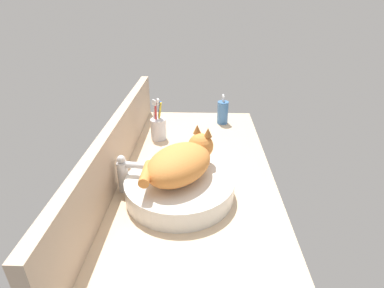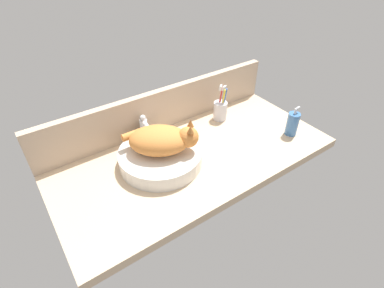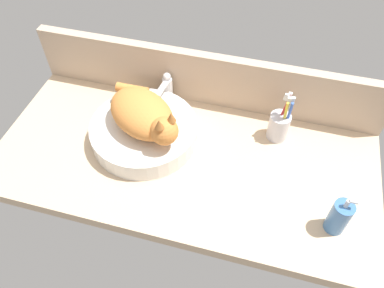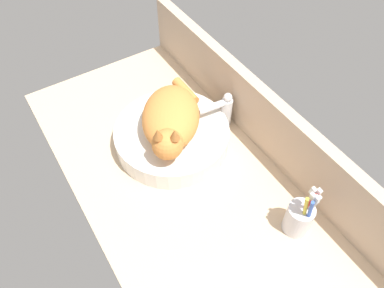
# 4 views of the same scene
# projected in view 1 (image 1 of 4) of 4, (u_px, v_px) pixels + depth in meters

# --- Properties ---
(ground_plane) EXTENTS (1.25, 0.59, 0.04)m
(ground_plane) POSITION_uv_depth(u_px,v_px,m) (193.00, 176.00, 1.14)
(ground_plane) COLOR #D1B28E
(backsplash_panel) EXTENTS (1.25, 0.04, 0.20)m
(backsplash_panel) POSITION_uv_depth(u_px,v_px,m) (117.00, 147.00, 1.10)
(backsplash_panel) COLOR tan
(backsplash_panel) RESTS_ON ground_plane
(sink_basin) EXTENTS (0.36, 0.36, 0.07)m
(sink_basin) POSITION_uv_depth(u_px,v_px,m) (180.00, 187.00, 0.99)
(sink_basin) COLOR silver
(sink_basin) RESTS_ON ground_plane
(cat) EXTENTS (0.30, 0.28, 0.14)m
(cat) POSITION_uv_depth(u_px,v_px,m) (182.00, 162.00, 0.95)
(cat) COLOR orange
(cat) RESTS_ON sink_basin
(faucet) EXTENTS (0.04, 0.12, 0.14)m
(faucet) POSITION_uv_depth(u_px,v_px,m) (126.00, 172.00, 0.99)
(faucet) COLOR silver
(faucet) RESTS_ON ground_plane
(soap_dispenser) EXTENTS (0.06, 0.06, 0.15)m
(soap_dispenser) POSITION_uv_depth(u_px,v_px,m) (223.00, 112.00, 1.53)
(soap_dispenser) COLOR #3F72B2
(soap_dispenser) RESTS_ON ground_plane
(toothbrush_cup) EXTENTS (0.07, 0.07, 0.19)m
(toothbrush_cup) POSITION_uv_depth(u_px,v_px,m) (158.00, 128.00, 1.37)
(toothbrush_cup) COLOR silver
(toothbrush_cup) RESTS_ON ground_plane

